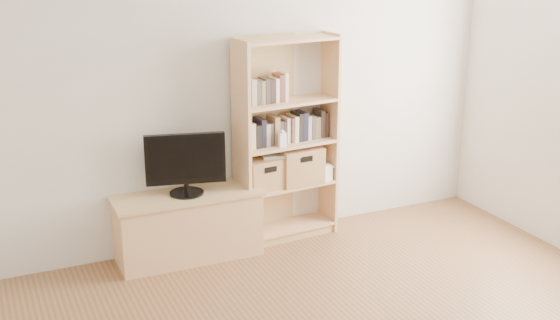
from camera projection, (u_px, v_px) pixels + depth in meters
back_wall at (238, 84)px, 5.52m from camera, size 4.50×0.02×2.60m
tv_stand at (188, 227)px, 5.46m from camera, size 1.11×0.43×0.51m
bookshelf at (287, 140)px, 5.67m from camera, size 0.86×0.37×1.68m
television at (185, 165)px, 5.30m from camera, size 0.60×0.18×0.48m
books_row_mid at (285, 129)px, 5.66m from camera, size 0.80×0.21×0.21m
books_row_upper at (265, 91)px, 5.47m from camera, size 0.37×0.16×0.19m
baby_monitor at (282, 140)px, 5.54m from camera, size 0.06×0.04×0.11m
basket_left at (263, 173)px, 5.64m from camera, size 0.34×0.29×0.25m
basket_right at (298, 164)px, 5.79m from camera, size 0.38×0.32×0.30m
laptop at (280, 154)px, 5.67m from camera, size 0.35×0.28×0.02m
magazine_stack at (317, 171)px, 5.90m from camera, size 0.19×0.26×0.11m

